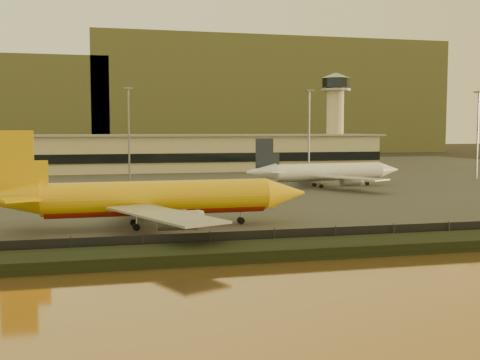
% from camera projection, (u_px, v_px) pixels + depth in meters
% --- Properties ---
extents(ground, '(900.00, 900.00, 0.00)m').
position_uv_depth(ground, '(234.00, 232.00, 85.61)').
color(ground, black).
rests_on(ground, ground).
extents(embankment, '(320.00, 7.00, 1.40)m').
position_uv_depth(embankment, '(268.00, 251.00, 69.10)').
color(embankment, black).
rests_on(embankment, ground).
extents(tarmac, '(320.00, 220.00, 0.20)m').
position_uv_depth(tarmac, '(161.00, 178.00, 177.56)').
color(tarmac, '#2D2D2D').
rests_on(tarmac, ground).
extents(perimeter_fence, '(300.00, 0.05, 2.20)m').
position_uv_depth(perimeter_fence, '(259.00, 239.00, 72.92)').
color(perimeter_fence, black).
rests_on(perimeter_fence, tarmac).
extents(terminal_building, '(202.00, 25.00, 12.60)m').
position_uv_depth(terminal_building, '(108.00, 154.00, 203.17)').
color(terminal_building, '#C7B38A').
rests_on(terminal_building, tarmac).
extents(control_tower, '(11.20, 11.20, 35.50)m').
position_uv_depth(control_tower, '(335.00, 110.00, 227.15)').
color(control_tower, '#C7B38A').
rests_on(control_tower, tarmac).
extents(apron_light_masts, '(152.20, 12.20, 25.40)m').
position_uv_depth(apron_light_masts, '(225.00, 125.00, 160.43)').
color(apron_light_masts, slate).
rests_on(apron_light_masts, tarmac).
extents(distant_hills, '(470.00, 160.00, 70.00)m').
position_uv_depth(distant_hills, '(90.00, 104.00, 407.14)').
color(distant_hills, brown).
rests_on(distant_hills, ground).
extents(dhl_cargo_jet, '(47.64, 46.79, 14.26)m').
position_uv_depth(dhl_cargo_jet, '(152.00, 199.00, 87.94)').
color(dhl_cargo_jet, '#DEA40B').
rests_on(dhl_cargo_jet, tarmac).
extents(white_narrowbody_jet, '(42.54, 41.24, 12.22)m').
position_uv_depth(white_narrowbody_jet, '(326.00, 172.00, 149.98)').
color(white_narrowbody_jet, white).
rests_on(white_narrowbody_jet, tarmac).
extents(gse_vehicle_yellow, '(4.21, 2.71, 1.75)m').
position_uv_depth(gse_vehicle_yellow, '(265.00, 202.00, 111.57)').
color(gse_vehicle_yellow, '#DEA40B').
rests_on(gse_vehicle_yellow, tarmac).
extents(gse_vehicle_white, '(3.73, 1.83, 1.64)m').
position_uv_depth(gse_vehicle_white, '(100.00, 204.00, 108.77)').
color(gse_vehicle_white, white).
rests_on(gse_vehicle_white, tarmac).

